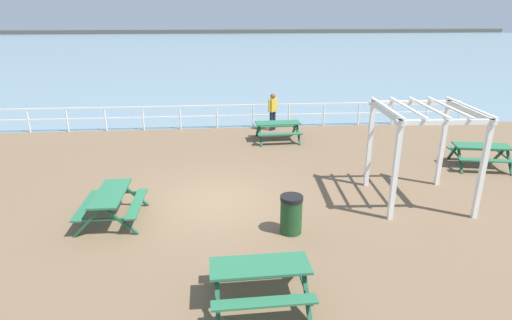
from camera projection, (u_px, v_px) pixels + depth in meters
ground_plane at (217, 204)px, 11.82m from camera, size 30.00×24.00×0.20m
sea_band at (218, 48)px, 61.27m from camera, size 142.00×90.00×0.01m
distant_shoreline at (218, 33)px, 101.61m from camera, size 142.00×6.00×1.80m
seaward_railing at (217, 113)px, 18.81m from camera, size 23.07×0.07×1.08m
picnic_table_near_left at (278, 127)px, 17.07m from camera, size 1.86×1.61×0.80m
picnic_table_near_right at (111, 199)px, 10.50m from camera, size 1.55×1.80×0.80m
picnic_table_mid_centre at (481, 151)px, 14.16m from camera, size 2.08×1.85×0.80m
picnic_table_far_left at (260, 274)px, 7.52m from camera, size 1.84×1.59×0.80m
visitor at (273, 109)px, 18.47m from camera, size 0.44×0.38×1.66m
lattice_pergola at (424, 132)px, 11.16m from camera, size 2.56×2.68×2.70m
litter_bin at (291, 214)px, 9.96m from camera, size 0.55×0.55×0.95m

